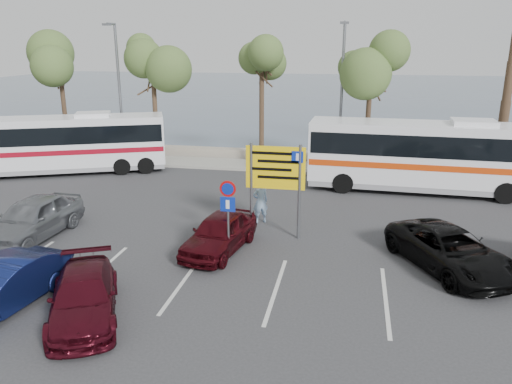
% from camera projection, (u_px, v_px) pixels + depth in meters
% --- Properties ---
extents(ground, '(120.00, 120.00, 0.00)m').
position_uv_depth(ground, '(229.00, 270.00, 16.18)').
color(ground, '#323235').
rests_on(ground, ground).
extents(kerb_strip, '(44.00, 2.40, 0.15)m').
position_uv_depth(kerb_strip, '(287.00, 167.00, 29.32)').
color(kerb_strip, '#9A988C').
rests_on(kerb_strip, ground).
extents(seawall, '(48.00, 0.80, 0.60)m').
position_uv_depth(seawall, '(291.00, 156.00, 31.14)').
color(seawall, gray).
rests_on(seawall, ground).
extents(sea, '(140.00, 140.00, 0.00)m').
position_uv_depth(sea, '(329.00, 93.00, 72.57)').
color(sea, '#405466').
rests_on(sea, ground).
extents(tree_far_left, '(3.20, 3.20, 7.60)m').
position_uv_depth(tree_far_left, '(58.00, 56.00, 30.08)').
color(tree_far_left, '#382619').
rests_on(tree_far_left, kerb_strip).
extents(tree_left, '(3.20, 3.20, 7.20)m').
position_uv_depth(tree_left, '(152.00, 62.00, 29.08)').
color(tree_left, '#382619').
rests_on(tree_left, kerb_strip).
extents(tree_mid, '(3.20, 3.20, 8.00)m').
position_uv_depth(tree_mid, '(262.00, 51.00, 27.70)').
color(tree_mid, '#382619').
rests_on(tree_mid, kerb_strip).
extents(tree_right, '(3.20, 3.20, 7.40)m').
position_uv_depth(tree_right, '(372.00, 60.00, 26.74)').
color(tree_right, '#382619').
rests_on(tree_right, kerb_strip).
extents(street_lamp_left, '(0.45, 1.15, 8.01)m').
position_uv_depth(street_lamp_left, '(119.00, 87.00, 29.40)').
color(street_lamp_left, slate).
rests_on(street_lamp_left, kerb_strip).
extents(street_lamp_right, '(0.45, 1.15, 8.01)m').
position_uv_depth(street_lamp_right, '(342.00, 90.00, 27.02)').
color(street_lamp_right, slate).
rests_on(street_lamp_right, kerb_strip).
extents(direction_sign, '(2.20, 0.12, 3.60)m').
position_uv_depth(direction_sign, '(275.00, 175.00, 18.30)').
color(direction_sign, slate).
rests_on(direction_sign, ground).
extents(sign_no_stop, '(0.60, 0.08, 2.35)m').
position_uv_depth(sign_no_stop, '(228.00, 201.00, 18.08)').
color(sign_no_stop, slate).
rests_on(sign_no_stop, ground).
extents(sign_parking, '(0.50, 0.07, 2.25)m').
position_uv_depth(sign_parking, '(228.00, 219.00, 16.54)').
color(sign_parking, slate).
rests_on(sign_parking, ground).
extents(lane_markings, '(12.02, 4.20, 0.01)m').
position_uv_depth(lane_markings, '(185.00, 281.00, 15.45)').
color(lane_markings, silver).
rests_on(lane_markings, ground).
extents(coach_bus_left, '(10.88, 6.35, 3.38)m').
position_uv_depth(coach_bus_left, '(65.00, 146.00, 27.80)').
color(coach_bus_left, white).
rests_on(coach_bus_left, ground).
extents(coach_bus_right, '(11.75, 2.94, 3.64)m').
position_uv_depth(coach_bus_right, '(431.00, 159.00, 24.19)').
color(coach_bus_right, white).
rests_on(coach_bus_right, ground).
extents(car_silver_a, '(2.06, 4.69, 1.57)m').
position_uv_depth(car_silver_a, '(33.00, 218.00, 18.68)').
color(car_silver_a, slate).
rests_on(car_silver_a, ground).
extents(car_blue, '(2.08, 4.33, 1.37)m').
position_uv_depth(car_blue, '(3.00, 286.00, 13.71)').
color(car_blue, '#10194B').
rests_on(car_blue, ground).
extents(car_maroon, '(3.34, 4.50, 1.21)m').
position_uv_depth(car_maroon, '(84.00, 296.00, 13.29)').
color(car_maroon, '#430B15').
rests_on(car_maroon, ground).
extents(car_red, '(2.28, 4.19, 1.35)m').
position_uv_depth(car_red, '(220.00, 233.00, 17.53)').
color(car_red, '#410910').
rests_on(car_red, ground).
extents(suv_black, '(4.25, 5.28, 1.34)m').
position_uv_depth(suv_black, '(450.00, 250.00, 16.12)').
color(suv_black, black).
rests_on(suv_black, ground).
extents(pedestrian_near, '(0.79, 0.71, 1.81)m').
position_uv_depth(pedestrian_near, '(260.00, 201.00, 20.25)').
color(pedestrian_near, '#91B2D4').
rests_on(pedestrian_near, ground).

